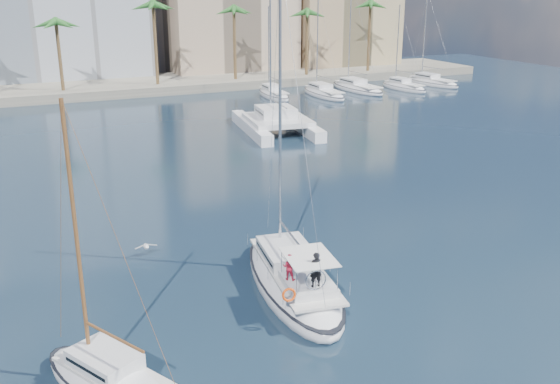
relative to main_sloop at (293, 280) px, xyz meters
name	(u,v)px	position (x,y,z in m)	size (l,w,h in m)	color
ground	(291,254)	(1.75, 3.80, -0.51)	(160.00, 160.00, 0.00)	black
quay	(103,88)	(1.75, 64.80, 0.09)	(120.00, 14.00, 1.20)	gray
building_beige	(227,12)	(23.75, 73.80, 9.49)	(20.00, 14.00, 20.00)	tan
building_tan_right	(340,17)	(43.75, 71.80, 8.49)	(18.00, 12.00, 18.00)	tan
palm_centre	(101,17)	(1.75, 60.80, 9.77)	(3.60, 3.60, 12.30)	brown
palm_right	(331,12)	(35.75, 60.80, 9.77)	(3.60, 3.60, 12.30)	brown
main_sloop	(293,280)	(0.00, 0.00, 0.00)	(5.18, 11.47, 16.43)	white
catamaran	(276,120)	(13.68, 32.17, 0.65)	(8.23, 13.66, 18.66)	white
seagull	(146,246)	(-5.65, 6.97, 0.08)	(1.24, 0.53, 0.23)	silver
moored_yacht_a	(274,97)	(21.75, 50.80, -0.51)	(2.72, 9.35, 11.90)	white
moored_yacht_b	(324,96)	(28.25, 48.80, -0.51)	(3.14, 10.78, 13.72)	white
moored_yacht_c	(357,91)	(34.75, 50.80, -0.51)	(3.55, 12.21, 15.54)	white
moored_yacht_d	(403,90)	(41.25, 48.80, -0.51)	(2.72, 9.35, 11.90)	white
moored_yacht_e	(432,85)	(47.75, 50.80, -0.51)	(3.14, 10.78, 13.72)	white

